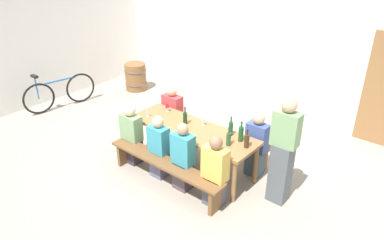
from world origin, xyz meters
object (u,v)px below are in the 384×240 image
(wine_bottle_4, at_px, (185,118))
(wine_glass_2, at_px, (184,127))
(wine_bottle_1, at_px, (231,128))
(wine_bottle_2, at_px, (241,134))
(wine_bottle_0, at_px, (247,141))
(seated_guest_near_3, at_px, (215,173))
(standing_host, at_px, (283,153))
(seated_guest_near_0, at_px, (132,135))
(wine_glass_3, at_px, (148,111))
(wine_bottle_3, at_px, (228,139))
(wine_barrel, at_px, (136,77))
(seated_guest_near_2, at_px, (183,158))
(bench_near, at_px, (164,166))
(seated_guest_far_0, at_px, (173,115))
(tasting_table, at_px, (192,132))
(seated_guest_near_1, at_px, (159,148))
(wine_glass_0, at_px, (167,106))
(parked_bicycle_0, at_px, (60,93))
(wine_glass_1, at_px, (204,119))
(bench_far, at_px, (216,134))

(wine_bottle_4, relative_size, wine_glass_2, 1.93)
(wine_bottle_1, relative_size, wine_bottle_2, 0.99)
(wine_bottle_2, bearing_deg, wine_bottle_0, -31.48)
(seated_guest_near_3, distance_m, standing_host, 1.00)
(seated_guest_near_0, xyz_separation_m, seated_guest_near_3, (1.75, 0.00, 0.00))
(wine_glass_3, bearing_deg, wine_bottle_4, 15.84)
(wine_bottle_3, height_order, wine_glass_2, wine_bottle_3)
(wine_bottle_4, xyz_separation_m, wine_barrel, (-3.20, 1.78, -0.52))
(seated_guest_near_0, height_order, seated_guest_near_2, seated_guest_near_2)
(seated_guest_near_0, bearing_deg, standing_host, -74.42)
(bench_near, distance_m, wine_glass_3, 1.12)
(wine_bottle_4, bearing_deg, wine_bottle_1, 11.69)
(seated_guest_near_3, bearing_deg, wine_bottle_4, 61.63)
(wine_bottle_2, distance_m, wine_bottle_4, 1.02)
(wine_glass_3, xyz_separation_m, seated_guest_near_2, (1.12, -0.36, -0.32))
(wine_glass_2, height_order, standing_host, standing_host)
(seated_guest_far_0, bearing_deg, wine_bottle_0, 76.37)
(wine_bottle_4, height_order, seated_guest_near_3, seated_guest_near_3)
(wine_bottle_0, distance_m, wine_glass_3, 1.87)
(tasting_table, xyz_separation_m, seated_guest_far_0, (-0.91, 0.52, -0.15))
(wine_bottle_0, relative_size, seated_guest_near_3, 0.26)
(seated_guest_near_2, relative_size, standing_host, 0.68)
(seated_guest_near_2, bearing_deg, standing_host, -62.04)
(bench_near, bearing_deg, seated_guest_near_3, 10.01)
(standing_host, distance_m, wine_barrel, 5.20)
(tasting_table, bearing_deg, seated_guest_near_1, -116.35)
(wine_bottle_1, relative_size, wine_barrel, 0.47)
(tasting_table, distance_m, wine_bottle_1, 0.67)
(bench_near, relative_size, seated_guest_far_0, 1.95)
(wine_bottle_0, relative_size, wine_glass_2, 1.83)
(wine_bottle_3, height_order, wine_bottle_4, wine_bottle_4)
(wine_bottle_4, bearing_deg, wine_glass_2, -51.71)
(seated_guest_near_0, bearing_deg, wine_glass_2, -72.26)
(wine_bottle_0, distance_m, wine_bottle_2, 0.19)
(wine_glass_3, relative_size, standing_host, 0.09)
(tasting_table, relative_size, seated_guest_near_1, 2.08)
(wine_bottle_2, relative_size, wine_glass_0, 2.13)
(bench_near, distance_m, parked_bicycle_0, 3.92)
(wine_glass_1, relative_size, seated_guest_near_2, 0.15)
(tasting_table, height_order, parked_bicycle_0, parked_bicycle_0)
(wine_bottle_4, height_order, seated_guest_near_0, seated_guest_near_0)
(wine_bottle_2, bearing_deg, parked_bicycle_0, -177.50)
(wine_bottle_2, distance_m, seated_guest_near_3, 0.76)
(wine_glass_1, xyz_separation_m, seated_guest_far_0, (-0.98, 0.31, -0.35))
(wine_glass_1, relative_size, seated_guest_near_3, 0.15)
(bench_far, xyz_separation_m, wine_glass_1, (0.08, -0.46, 0.51))
(seated_guest_far_0, height_order, standing_host, standing_host)
(seated_guest_near_0, bearing_deg, seated_guest_far_0, 0.41)
(tasting_table, bearing_deg, bench_near, -90.00)
(tasting_table, xyz_separation_m, wine_glass_3, (-0.86, -0.15, 0.18))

